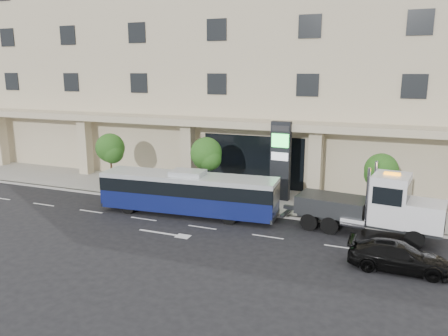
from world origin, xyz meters
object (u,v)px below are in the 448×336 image
at_px(tow_truck, 374,207).
at_px(black_sedan, 398,256).
at_px(signage_pylon, 280,160).
at_px(city_bus, 188,192).

bearing_deg(tow_truck, black_sedan, -64.50).
distance_m(tow_truck, signage_pylon, 7.96).
height_order(city_bus, tow_truck, tow_truck).
relative_size(city_bus, signage_pylon, 2.09).
height_order(tow_truck, signage_pylon, signage_pylon).
xyz_separation_m(city_bus, black_sedan, (12.55, -3.58, -0.81)).
bearing_deg(signage_pylon, black_sedan, -43.52).
height_order(city_bus, black_sedan, city_bus).
relative_size(tow_truck, black_sedan, 1.98).
distance_m(city_bus, signage_pylon, 6.97).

